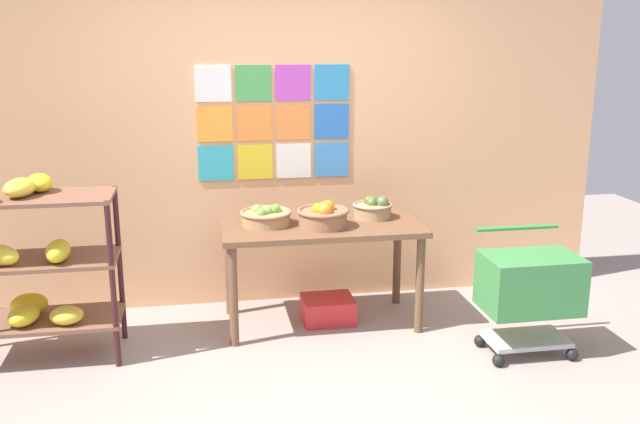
{
  "coord_description": "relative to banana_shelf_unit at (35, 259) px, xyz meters",
  "views": [
    {
      "loc": [
        -0.62,
        -3.46,
        2.02
      ],
      "look_at": [
        0.14,
        0.87,
        0.91
      ],
      "focal_mm": 39.52,
      "sensor_mm": 36.0,
      "label": 1
    }
  ],
  "objects": [
    {
      "name": "ground",
      "position": [
        1.64,
        -0.95,
        -0.67
      ],
      "size": [
        9.48,
        9.48,
        0.0
      ],
      "primitive_type": "plane",
      "color": "gray"
    },
    {
      "name": "back_wall_with_art",
      "position": [
        1.64,
        0.82,
        0.78
      ],
      "size": [
        5.03,
        0.07,
        2.9
      ],
      "color": "tan",
      "rests_on": "ground"
    },
    {
      "name": "banana_shelf_unit",
      "position": [
        0.0,
        0.0,
        0.0
      ],
      "size": [
        0.92,
        0.5,
        1.19
      ],
      "color": "#3C191C",
      "rests_on": "ground"
    },
    {
      "name": "display_table",
      "position": [
        1.85,
        0.27,
        -0.03
      ],
      "size": [
        1.4,
        0.69,
        0.73
      ],
      "color": "brown",
      "rests_on": "ground"
    },
    {
      "name": "fruit_basket_left",
      "position": [
        1.86,
        0.21,
        0.14
      ],
      "size": [
        0.36,
        0.36,
        0.18
      ],
      "color": "#8F6246",
      "rests_on": "display_table"
    },
    {
      "name": "fruit_basket_back_left",
      "position": [
        2.26,
        0.4,
        0.13
      ],
      "size": [
        0.29,
        0.29,
        0.16
      ],
      "color": "#A3825A",
      "rests_on": "display_table"
    },
    {
      "name": "fruit_basket_right",
      "position": [
        1.47,
        0.33,
        0.12
      ],
      "size": [
        0.36,
        0.36,
        0.14
      ],
      "color": "#A37C52",
      "rests_on": "display_table"
    },
    {
      "name": "produce_crate_under_table",
      "position": [
        1.9,
        0.29,
        -0.58
      ],
      "size": [
        0.37,
        0.31,
        0.18
      ],
      "primitive_type": "cube",
      "color": "red",
      "rests_on": "ground"
    },
    {
      "name": "shopping_cart",
      "position": [
        3.08,
        -0.46,
        -0.21
      ],
      "size": [
        0.6,
        0.44,
        0.8
      ],
      "rotation": [
        0.0,
        0.0,
        0.18
      ],
      "color": "black",
      "rests_on": "ground"
    }
  ]
}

